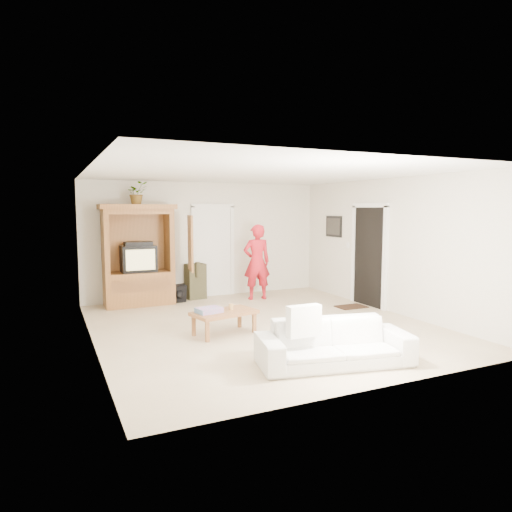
{
  "coord_description": "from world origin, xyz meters",
  "views": [
    {
      "loc": [
        -3.32,
        -6.92,
        2.02
      ],
      "look_at": [
        0.15,
        0.6,
        1.15
      ],
      "focal_mm": 32.0,
      "sensor_mm": 36.0,
      "label": 1
    }
  ],
  "objects": [
    {
      "name": "floor",
      "position": [
        0.0,
        0.0,
        0.0
      ],
      "size": [
        6.0,
        6.0,
        0.0
      ],
      "primitive_type": "plane",
      "color": "tan",
      "rests_on": "ground"
    },
    {
      "name": "ceiling",
      "position": [
        0.0,
        0.0,
        2.6
      ],
      "size": [
        6.0,
        6.0,
        0.0
      ],
      "primitive_type": "plane",
      "rotation": [
        3.14,
        0.0,
        0.0
      ],
      "color": "white",
      "rests_on": "floor"
    },
    {
      "name": "wall_back",
      "position": [
        0.0,
        3.0,
        1.3
      ],
      "size": [
        5.5,
        0.0,
        5.5
      ],
      "primitive_type": "plane",
      "rotation": [
        1.57,
        0.0,
        0.0
      ],
      "color": "silver",
      "rests_on": "floor"
    },
    {
      "name": "wall_front",
      "position": [
        0.0,
        -3.0,
        1.3
      ],
      "size": [
        5.5,
        0.0,
        5.5
      ],
      "primitive_type": "plane",
      "rotation": [
        -1.57,
        0.0,
        0.0
      ],
      "color": "silver",
      "rests_on": "floor"
    },
    {
      "name": "wall_left",
      "position": [
        -2.75,
        0.0,
        1.3
      ],
      "size": [
        0.0,
        6.0,
        6.0
      ],
      "primitive_type": "plane",
      "rotation": [
        1.57,
        0.0,
        1.57
      ],
      "color": "silver",
      "rests_on": "floor"
    },
    {
      "name": "wall_right",
      "position": [
        2.75,
        0.0,
        1.3
      ],
      "size": [
        0.0,
        6.0,
        6.0
      ],
      "primitive_type": "plane",
      "rotation": [
        1.57,
        0.0,
        -1.57
      ],
      "color": "silver",
      "rests_on": "floor"
    },
    {
      "name": "armoire",
      "position": [
        -1.58,
        2.66,
        0.91
      ],
      "size": [
        1.82,
        1.14,
        2.1
      ],
      "color": "#985C2F",
      "rests_on": "floor"
    },
    {
      "name": "door_back",
      "position": [
        0.15,
        2.97,
        1.02
      ],
      "size": [
        0.85,
        0.05,
        2.04
      ],
      "primitive_type": "cube",
      "color": "white",
      "rests_on": "floor"
    },
    {
      "name": "doorway_right",
      "position": [
        2.73,
        0.6,
        1.02
      ],
      "size": [
        0.05,
        0.9,
        2.04
      ],
      "primitive_type": "cube",
      "color": "black",
      "rests_on": "floor"
    },
    {
      "name": "framed_picture",
      "position": [
        2.73,
        1.9,
        1.6
      ],
      "size": [
        0.03,
        0.6,
        0.48
      ],
      "primitive_type": "cube",
      "color": "black",
      "rests_on": "wall_right"
    },
    {
      "name": "doormat",
      "position": [
        2.3,
        0.6,
        0.01
      ],
      "size": [
        0.6,
        0.4,
        0.02
      ],
      "primitive_type": "cube",
      "color": "#382316",
      "rests_on": "floor"
    },
    {
      "name": "plant",
      "position": [
        -1.6,
        2.63,
        2.33
      ],
      "size": [
        0.48,
        0.44,
        0.46
      ],
      "primitive_type": "imported",
      "rotation": [
        0.0,
        0.0,
        0.23
      ],
      "color": "#4C7238",
      "rests_on": "armoire"
    },
    {
      "name": "man",
      "position": [
        0.89,
        2.17,
        0.83
      ],
      "size": [
        0.66,
        0.48,
        1.67
      ],
      "primitive_type": "imported",
      "rotation": [
        0.0,
        0.0,
        2.99
      ],
      "color": "red",
      "rests_on": "floor"
    },
    {
      "name": "sofa",
      "position": [
        0.0,
        -2.13,
        0.29
      ],
      "size": [
        2.09,
        1.16,
        0.58
      ],
      "primitive_type": "imported",
      "rotation": [
        0.0,
        0.0,
        -0.21
      ],
      "color": "silver",
      "rests_on": "floor"
    },
    {
      "name": "coffee_table",
      "position": [
        -0.78,
        -0.19,
        0.33
      ],
      "size": [
        1.1,
        0.75,
        0.38
      ],
      "rotation": [
        0.0,
        0.0,
        0.21
      ],
      "color": "#976434",
      "rests_on": "floor"
    },
    {
      "name": "towel",
      "position": [
        -1.04,
        -0.19,
        0.42
      ],
      "size": [
        0.43,
        0.35,
        0.08
      ],
      "primitive_type": "cube",
      "rotation": [
        0.0,
        0.0,
        0.21
      ],
      "color": "#E94D86",
      "rests_on": "coffee_table"
    },
    {
      "name": "candle",
      "position": [
        -0.64,
        -0.15,
        0.43
      ],
      "size": [
        0.08,
        0.08,
        0.1
      ],
      "primitive_type": "cylinder",
      "color": "tan",
      "rests_on": "coffee_table"
    },
    {
      "name": "backpack_black",
      "position": [
        -0.79,
        2.54,
        0.19
      ],
      "size": [
        0.32,
        0.22,
        0.38
      ],
      "primitive_type": null,
      "rotation": [
        0.0,
        0.0,
        0.13
      ],
      "color": "black",
      "rests_on": "floor"
    },
    {
      "name": "backpack_olive",
      "position": [
        -0.33,
        2.8,
        0.39
      ],
      "size": [
        0.45,
        0.36,
        0.79
      ],
      "primitive_type": null,
      "rotation": [
        0.0,
        0.0,
        0.13
      ],
      "color": "#47442B",
      "rests_on": "floor"
    }
  ]
}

